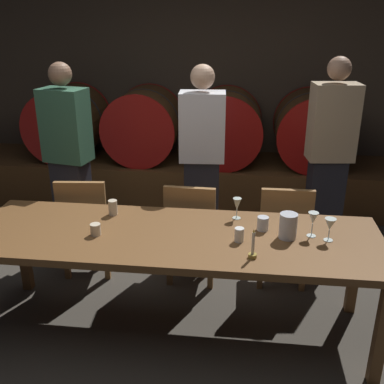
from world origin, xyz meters
TOP-DOWN VIEW (x-y plane):
  - ground_plane at (0.00, 0.00)m, footprint 8.59×8.59m
  - back_wall at (0.00, 2.99)m, footprint 6.61×0.24m
  - barrel_shelf at (0.00, 2.44)m, footprint 5.95×0.90m
  - wine_barrel_far_left at (-1.38, 2.44)m, footprint 0.82×0.77m
  - wine_barrel_center_left at (-0.48, 2.44)m, footprint 0.82×0.77m
  - wine_barrel_center_right at (0.45, 2.44)m, footprint 0.82×0.77m
  - wine_barrel_far_right at (1.40, 2.44)m, footprint 0.82×0.77m
  - dining_table at (0.23, 0.09)m, footprint 2.72×0.85m
  - chair_left at (-0.62, 0.74)m, footprint 0.44×0.44m
  - chair_center at (0.27, 0.73)m, footprint 0.41×0.41m
  - chair_right at (1.01, 0.77)m, footprint 0.40×0.40m
  - guest_left at (-0.86, 1.09)m, footprint 0.42×0.31m
  - guest_center at (0.31, 1.16)m, footprint 0.40×0.26m
  - guest_right at (1.40, 1.32)m, footprint 0.41×0.28m
  - candle_center at (0.74, -0.16)m, footprint 0.05×0.05m
  - pitcher at (0.96, 0.12)m, footprint 0.11×0.11m
  - wine_glass_left at (0.63, 0.38)m, footprint 0.06×0.06m
  - wine_glass_center at (1.12, 0.16)m, footprint 0.07×0.07m
  - wine_glass_right at (1.22, 0.11)m, footprint 0.07×0.07m
  - cup_far_left at (-0.28, 0.01)m, footprint 0.07×0.07m
  - cup_center_left at (-0.25, 0.34)m, footprint 0.06×0.06m
  - cup_center_right at (0.66, 0.03)m, footprint 0.06×0.06m
  - cup_far_right at (0.81, 0.22)m, footprint 0.08×0.08m

SIDE VIEW (x-z plane):
  - ground_plane at x=0.00m, z-range 0.00..0.00m
  - barrel_shelf at x=0.00m, z-range 0.00..0.50m
  - chair_left at x=-0.62m, z-range 0.05..0.93m
  - chair_center at x=0.27m, z-range 0.05..0.93m
  - chair_right at x=1.01m, z-range 0.05..0.93m
  - dining_table at x=0.23m, z-range 0.31..1.07m
  - cup_far_left at x=-0.28m, z-range 0.76..0.83m
  - cup_center_right at x=0.66m, z-range 0.76..0.85m
  - cup_far_right at x=0.81m, z-range 0.76..0.85m
  - candle_center at x=0.74m, z-range 0.71..0.91m
  - cup_center_left at x=-0.25m, z-range 0.76..0.87m
  - pitcher at x=0.96m, z-range 0.76..0.92m
  - wine_glass_left at x=0.63m, z-range 0.78..0.94m
  - wine_glass_right at x=1.22m, z-range 0.79..0.94m
  - wine_glass_center at x=1.12m, z-range 0.80..0.96m
  - guest_center at x=0.31m, z-range 0.02..1.75m
  - guest_left at x=-0.86m, z-range 0.02..1.76m
  - wine_barrel_far_left at x=-1.38m, z-range 0.50..1.32m
  - wine_barrel_center_left at x=-0.48m, z-range 0.50..1.32m
  - wine_barrel_center_right at x=0.45m, z-range 0.50..1.32m
  - wine_barrel_far_right at x=1.40m, z-range 0.50..1.32m
  - guest_right at x=1.40m, z-range 0.02..1.81m
  - back_wall at x=0.00m, z-range 0.00..2.47m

